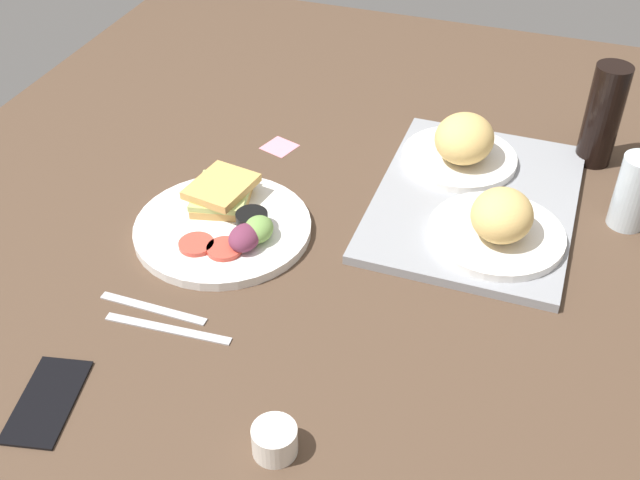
% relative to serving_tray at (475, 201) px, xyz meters
% --- Properties ---
extents(ground_plane, '(1.90, 1.50, 0.03)m').
position_rel_serving_tray_xyz_m(ground_plane, '(0.21, -0.23, -0.02)').
color(ground_plane, '#4C3828').
extents(serving_tray, '(0.45, 0.33, 0.02)m').
position_rel_serving_tray_xyz_m(serving_tray, '(0.00, 0.00, 0.00)').
color(serving_tray, gray).
rests_on(serving_tray, ground_plane).
extents(bread_plate_near, '(0.21, 0.21, 0.10)m').
position_rel_serving_tray_xyz_m(bread_plate_near, '(-0.09, -0.05, 0.05)').
color(bread_plate_near, white).
rests_on(bread_plate_near, serving_tray).
extents(bread_plate_far, '(0.22, 0.22, 0.09)m').
position_rel_serving_tray_xyz_m(bread_plate_far, '(0.10, 0.05, 0.04)').
color(bread_plate_far, white).
rests_on(bread_plate_far, serving_tray).
extents(plate_with_salad, '(0.29, 0.29, 0.05)m').
position_rel_serving_tray_xyz_m(plate_with_salad, '(0.21, -0.37, 0.01)').
color(plate_with_salad, white).
rests_on(plate_with_salad, ground_plane).
extents(drinking_glass, '(0.06, 0.06, 0.13)m').
position_rel_serving_tray_xyz_m(drinking_glass, '(-0.03, 0.25, 0.06)').
color(drinking_glass, silver).
rests_on(drinking_glass, ground_plane).
extents(soda_bottle, '(0.06, 0.06, 0.19)m').
position_rel_serving_tray_xyz_m(soda_bottle, '(-0.21, 0.18, 0.09)').
color(soda_bottle, black).
rests_on(soda_bottle, ground_plane).
extents(espresso_cup, '(0.06, 0.06, 0.04)m').
position_rel_serving_tray_xyz_m(espresso_cup, '(0.58, -0.14, 0.01)').
color(espresso_cup, silver).
rests_on(espresso_cup, ground_plane).
extents(fork, '(0.02, 0.17, 0.01)m').
position_rel_serving_tray_xyz_m(fork, '(0.41, -0.40, -0.01)').
color(fork, '#B7B7BC').
rests_on(fork, ground_plane).
extents(knife, '(0.03, 0.19, 0.01)m').
position_rel_serving_tray_xyz_m(knife, '(0.44, -0.36, -0.01)').
color(knife, '#B7B7BC').
rests_on(knife, ground_plane).
extents(cell_phone, '(0.16, 0.10, 0.01)m').
position_rel_serving_tray_xyz_m(cell_phone, '(0.61, -0.44, -0.00)').
color(cell_phone, black).
rests_on(cell_phone, ground_plane).
extents(sticky_note, '(0.07, 0.07, 0.00)m').
position_rel_serving_tray_xyz_m(sticky_note, '(-0.06, -0.39, -0.01)').
color(sticky_note, pink).
rests_on(sticky_note, ground_plane).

